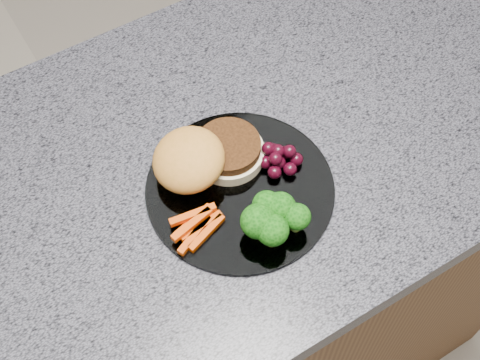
% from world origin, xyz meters
% --- Properties ---
extents(island_cabinet, '(1.20, 0.60, 0.86)m').
position_xyz_m(island_cabinet, '(0.00, 0.00, 0.43)').
color(island_cabinet, brown).
rests_on(island_cabinet, ground).
extents(countertop, '(1.20, 0.60, 0.04)m').
position_xyz_m(countertop, '(0.00, 0.00, 0.88)').
color(countertop, '#555460').
rests_on(countertop, island_cabinet).
extents(plate, '(0.26, 0.26, 0.01)m').
position_xyz_m(plate, '(0.04, -0.07, 0.90)').
color(plate, white).
rests_on(plate, countertop).
extents(burger, '(0.17, 0.11, 0.06)m').
position_xyz_m(burger, '(0.01, -0.01, 0.93)').
color(burger, beige).
rests_on(burger, plate).
extents(carrot_sticks, '(0.08, 0.05, 0.02)m').
position_xyz_m(carrot_sticks, '(-0.05, -0.09, 0.91)').
color(carrot_sticks, '#CD3F03').
rests_on(carrot_sticks, plate).
extents(broccoli, '(0.09, 0.08, 0.06)m').
position_xyz_m(broccoli, '(0.04, -0.14, 0.94)').
color(broccoli, olive).
rests_on(broccoli, plate).
extents(grape_bunch, '(0.06, 0.06, 0.03)m').
position_xyz_m(grape_bunch, '(0.10, -0.06, 0.92)').
color(grape_bunch, black).
rests_on(grape_bunch, plate).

